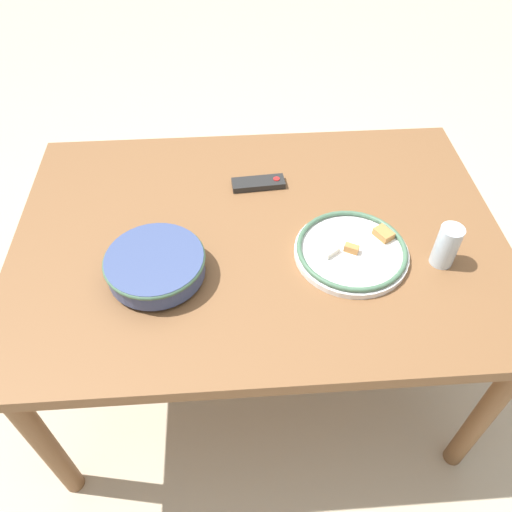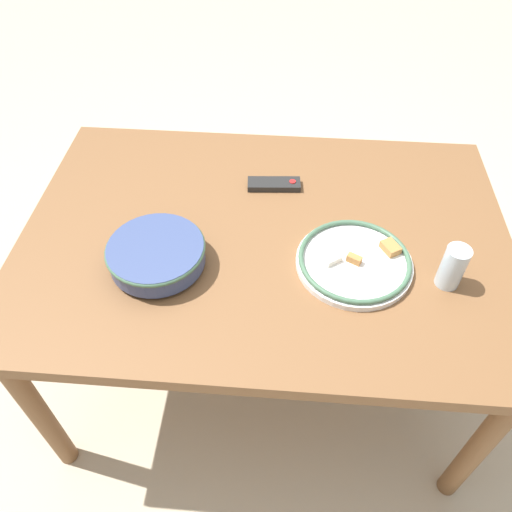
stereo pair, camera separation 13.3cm
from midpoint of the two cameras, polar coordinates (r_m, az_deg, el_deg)
The scene contains 6 objects.
ground_plane at distance 2.01m, azimuth -1.70°, elevation -11.87°, with size 8.00×8.00×0.00m, color #B7A88E.
dining_table at distance 1.50m, azimuth -2.23°, elevation 0.66°, with size 1.42×0.99×0.71m.
noodle_bowl at distance 1.34m, azimuth -14.22°, elevation -1.14°, with size 0.27×0.27×0.07m.
food_plate at distance 1.39m, azimuth 8.20°, elevation 0.45°, with size 0.32×0.32×0.04m.
tv_remote at distance 1.60m, azimuth -2.13°, elevation 8.19°, with size 0.17×0.07×0.02m.
drinking_glass at distance 1.39m, azimuth 18.45°, elevation 0.97°, with size 0.06×0.06×0.13m.
Camera 1 is at (-0.08, -1.03, 1.73)m, focal length 35.00 mm.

